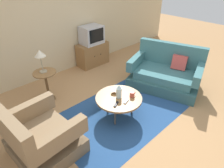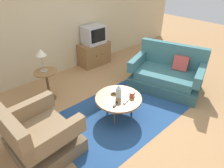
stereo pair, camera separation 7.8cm
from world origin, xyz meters
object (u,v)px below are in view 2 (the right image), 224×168
Objects in this scene: vase at (119,92)px; tv_remote_dark at (115,104)px; coffee_table at (118,99)px; tv_remote_silver at (126,101)px; armchair at (39,137)px; television at (94,35)px; couch at (167,75)px; tv_stand at (95,54)px; table_lamp at (41,54)px; mug at (132,95)px; bowl at (114,91)px; side_table at (47,80)px.

tv_remote_dark is at bearing -147.35° from vase.
tv_remote_silver is (-0.00, -0.18, 0.04)m from coffee_table.
armchair is 3.19m from television.
tv_remote_silver is at bearing 78.54° from couch.
tv_stand reaches higher than tv_remote_dark.
tv_remote_dark is at bearing -147.26° from coffee_table.
tv_remote_dark and tv_remote_silver have the same top height.
armchair is 1.19× the size of tv_stand.
tv_remote_silver is (1.44, -0.34, 0.11)m from armchair.
television is 2.52m from tv_remote_silver.
vase is (0.71, -1.39, -0.48)m from table_lamp.
mug is at bearing 150.84° from tv_remote_dark.
tv_stand is at bearing 123.33° from armchair.
television is 2.55m from tv_remote_dark.
bowl is 0.87× the size of tv_remote_dark.
couch is at bearing -77.08° from tv_stand.
bowl is at bearing 86.38° from armchair.
tv_remote_dark is 0.20m from tv_remote_silver.
television is (-0.47, 2.06, 0.55)m from couch.
tv_remote_silver is at bearing -90.55° from coffee_table.
armchair reaches higher than coffee_table.
table_lamp is at bearing -83.32° from tv_remote_silver.
tv_stand is 2.51m from tv_remote_dark.
television is 1.25× the size of table_lamp.
bowl is at bearing -115.50° from tv_remote_silver.
mug reaches higher than tv_remote_dark.
couch is at bearing -31.58° from side_table.
bowl is (0.75, -1.20, -0.02)m from side_table.
tv_remote_silver is (0.70, -1.55, -0.04)m from side_table.
side_table is at bearing 117.10° from vase.
tv_remote_silver is at bearing -91.18° from vase.
tv_stand is 2.32m from vase.
armchair reaches higher than side_table.
television is at bearing 62.04° from bowl.
armchair reaches higher than bowl.
table_lamp reaches higher than tv_stand.
bowl is at bearing -154.67° from tv_remote_dark.
tv_stand is (-0.47, 2.06, 0.00)m from couch.
bowl is 0.90× the size of tv_remote_silver.
bowl reaches higher than tv_remote_silver.
tv_remote_dark is at bearing -71.11° from side_table.
mug is (-1.34, -0.15, 0.15)m from couch.
armchair is 7.52× the size of mug.
table_lamp is at bearing 145.06° from armchair.
television reaches higher than mug.
couch reaches higher than side_table.
vase is 1.65× the size of tv_remote_dark.
side_table reaches higher than bowl.
tv_remote_silver is (0.70, -1.58, -0.60)m from table_lamp.
coffee_table is 0.23m from tv_remote_dark.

